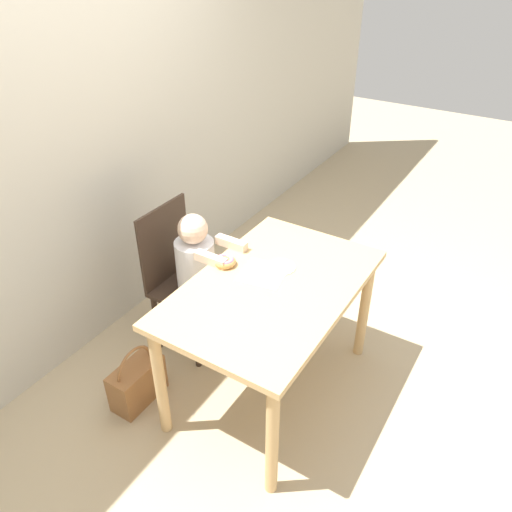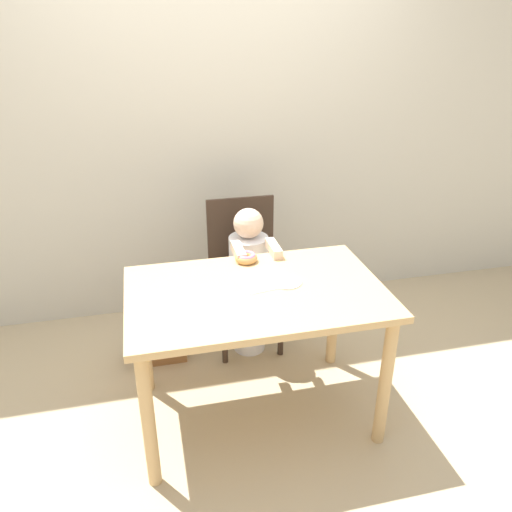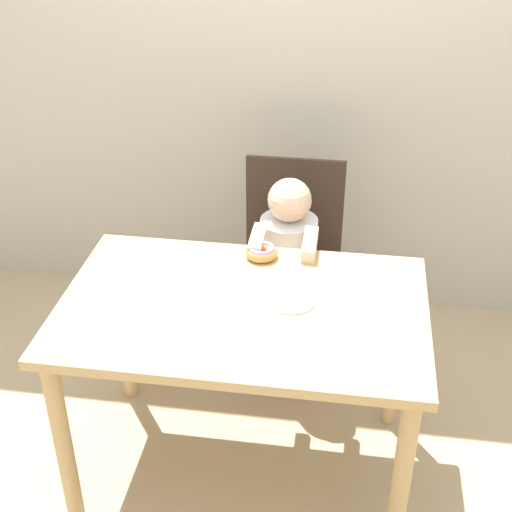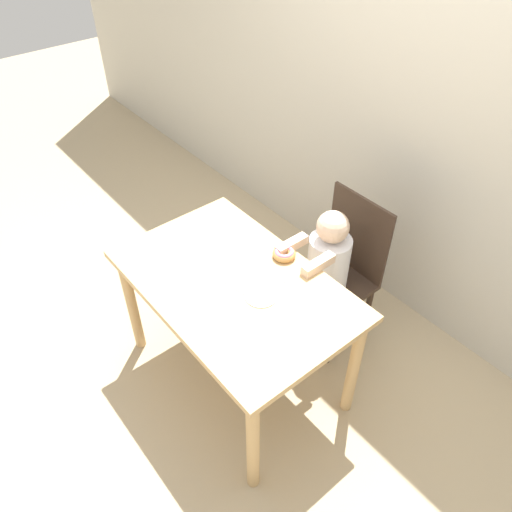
% 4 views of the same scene
% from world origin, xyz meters
% --- Properties ---
extents(ground_plane, '(12.00, 12.00, 0.00)m').
position_xyz_m(ground_plane, '(0.00, 0.00, 0.00)').
color(ground_plane, tan).
extents(wall_back, '(8.00, 0.05, 2.50)m').
position_xyz_m(wall_back, '(0.00, 1.23, 1.25)').
color(wall_back, beige).
rests_on(wall_back, ground_plane).
extents(dining_table, '(1.22, 0.78, 0.75)m').
position_xyz_m(dining_table, '(0.00, 0.00, 0.64)').
color(dining_table, tan).
rests_on(dining_table, ground_plane).
extents(chair, '(0.42, 0.38, 0.93)m').
position_xyz_m(chair, '(0.09, 0.69, 0.48)').
color(chair, '#38281E').
rests_on(chair, ground_plane).
extents(child_figure, '(0.25, 0.41, 0.94)m').
position_xyz_m(child_figure, '(0.09, 0.57, 0.48)').
color(child_figure, white).
rests_on(child_figure, ground_plane).
extents(donut, '(0.12, 0.12, 0.05)m').
position_xyz_m(donut, '(0.02, 0.31, 0.78)').
color(donut, tan).
rests_on(donut, dining_table).
extents(napkin, '(0.26, 0.26, 0.00)m').
position_xyz_m(napkin, '(0.06, 0.09, 0.75)').
color(napkin, white).
rests_on(napkin, dining_table).
extents(handbag, '(0.32, 0.16, 0.38)m').
position_xyz_m(handbag, '(-0.47, 0.59, 0.13)').
color(handbag, brown).
rests_on(handbag, ground_plane).
extents(plate, '(0.15, 0.15, 0.01)m').
position_xyz_m(plate, '(0.16, 0.04, 0.75)').
color(plate, white).
rests_on(plate, dining_table).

